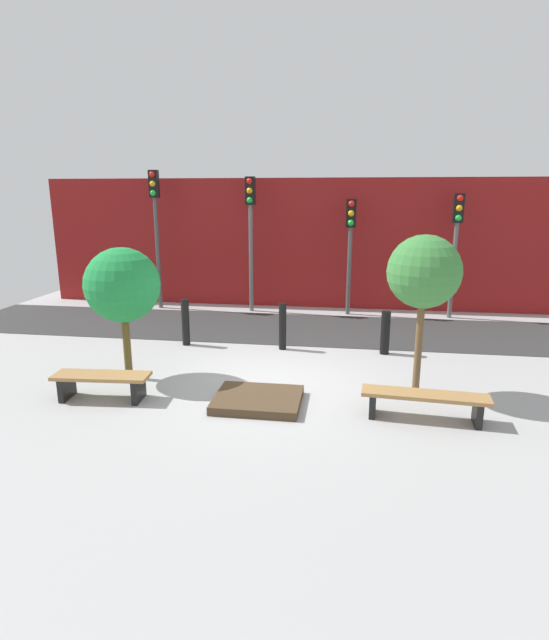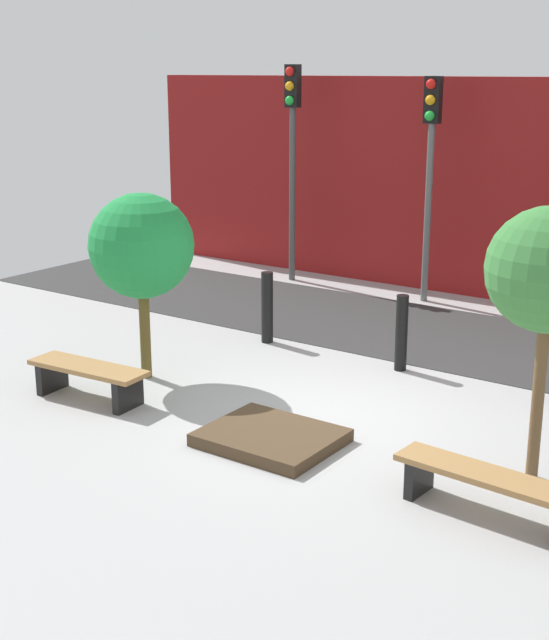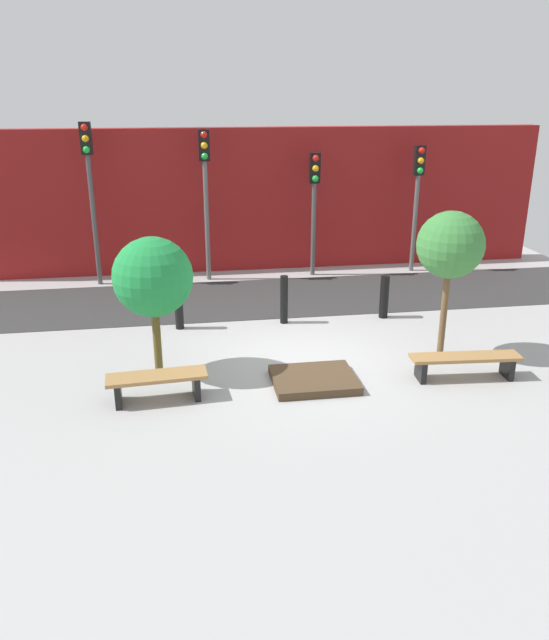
{
  "view_description": "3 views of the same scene",
  "coord_description": "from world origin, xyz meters",
  "px_view_note": "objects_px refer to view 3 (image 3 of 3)",
  "views": [
    {
      "loc": [
        1.43,
        -8.61,
        3.41
      ],
      "look_at": [
        0.22,
        -0.58,
        1.36
      ],
      "focal_mm": 28.0,
      "sensor_mm": 36.0,
      "label": 1
    },
    {
      "loc": [
        5.3,
        -8.42,
        4.01
      ],
      "look_at": [
        -0.47,
        -0.25,
        1.18
      ],
      "focal_mm": 50.0,
      "sensor_mm": 36.0,
      "label": 2
    },
    {
      "loc": [
        -2.19,
        -10.54,
        4.75
      ],
      "look_at": [
        -0.59,
        -0.34,
        0.98
      ],
      "focal_mm": 35.0,
      "sensor_mm": 36.0,
      "label": 3
    }
  ],
  "objects_px": {
    "tree_behind_left_bench": "(153,278)",
    "bench_right": "(465,362)",
    "bollard_left": "(284,300)",
    "planter_bed": "(314,380)",
    "bollard_far_left": "(179,304)",
    "bench_left": "(157,382)",
    "traffic_light_mid_west": "(205,179)",
    "traffic_light_east": "(418,185)",
    "traffic_light_west": "(90,176)",
    "tree_behind_right_bench": "(450,246)",
    "traffic_light_mid_east": "(314,192)",
    "bollard_center": "(384,297)"
  },
  "relations": [
    {
      "from": "bollard_far_left",
      "to": "traffic_light_mid_east",
      "type": "height_order",
      "value": "traffic_light_mid_east"
    },
    {
      "from": "bollard_center",
      "to": "traffic_light_mid_east",
      "type": "xyz_separation_m",
      "value": [
        -0.83,
        3.64,
        1.81
      ]
    },
    {
      "from": "traffic_light_west",
      "to": "traffic_light_mid_east",
      "type": "height_order",
      "value": "traffic_light_west"
    },
    {
      "from": "tree_behind_right_bench",
      "to": "bench_left",
      "type": "bearing_deg",
      "value": -168.91
    },
    {
      "from": "traffic_light_mid_east",
      "to": "bollard_center",
      "type": "bearing_deg",
      "value": -77.16
    },
    {
      "from": "bench_right",
      "to": "traffic_light_west",
      "type": "height_order",
      "value": "traffic_light_west"
    },
    {
      "from": "traffic_light_mid_west",
      "to": "traffic_light_east",
      "type": "xyz_separation_m",
      "value": [
        5.72,
        -0.0,
        -0.29
      ]
    },
    {
      "from": "bollard_center",
      "to": "traffic_light_mid_east",
      "type": "distance_m",
      "value": 4.15
    },
    {
      "from": "bench_left",
      "to": "bollard_left",
      "type": "relative_size",
      "value": 1.55
    },
    {
      "from": "planter_bed",
      "to": "bollard_left",
      "type": "xyz_separation_m",
      "value": [
        0.0,
        3.08,
        0.46
      ]
    },
    {
      "from": "bollard_far_left",
      "to": "traffic_light_east",
      "type": "bearing_deg",
      "value": 29.08
    },
    {
      "from": "bench_right",
      "to": "bollard_center",
      "type": "height_order",
      "value": "bollard_center"
    },
    {
      "from": "bench_right",
      "to": "bollard_far_left",
      "type": "bearing_deg",
      "value": 150.53
    },
    {
      "from": "bench_left",
      "to": "bench_right",
      "type": "bearing_deg",
      "value": -4.21
    },
    {
      "from": "traffic_light_west",
      "to": "tree_behind_right_bench",
      "type": "bearing_deg",
      "value": -40.24
    },
    {
      "from": "bench_left",
      "to": "traffic_light_mid_east",
      "type": "xyz_separation_m",
      "value": [
        4.09,
        6.92,
        1.96
      ]
    },
    {
      "from": "bollard_left",
      "to": "traffic_light_east",
      "type": "height_order",
      "value": "traffic_light_east"
    },
    {
      "from": "bollard_center",
      "to": "bollard_left",
      "type": "bearing_deg",
      "value": 180.0
    },
    {
      "from": "traffic_light_east",
      "to": "traffic_light_mid_west",
      "type": "bearing_deg",
      "value": 179.99
    },
    {
      "from": "planter_bed",
      "to": "traffic_light_east",
      "type": "xyz_separation_m",
      "value": [
        4.29,
        6.72,
        2.31
      ]
    },
    {
      "from": "tree_behind_left_bench",
      "to": "bench_right",
      "type": "bearing_deg",
      "value": -11.09
    },
    {
      "from": "bench_left",
      "to": "traffic_light_mid_east",
      "type": "bearing_deg",
      "value": 55.22
    },
    {
      "from": "bench_left",
      "to": "tree_behind_left_bench",
      "type": "xyz_separation_m",
      "value": [
        0.0,
        1.04,
        1.47
      ]
    },
    {
      "from": "planter_bed",
      "to": "traffic_light_west",
      "type": "distance_m",
      "value": 8.43
    },
    {
      "from": "bollard_left",
      "to": "traffic_light_mid_west",
      "type": "xyz_separation_m",
      "value": [
        -1.43,
        3.65,
        2.15
      ]
    },
    {
      "from": "bollard_left",
      "to": "planter_bed",
      "type": "bearing_deg",
      "value": -90.0
    },
    {
      "from": "tree_behind_left_bench",
      "to": "traffic_light_east",
      "type": "xyz_separation_m",
      "value": [
        6.95,
        5.88,
        0.6
      ]
    },
    {
      "from": "bench_left",
      "to": "tree_behind_left_bench",
      "type": "relative_size",
      "value": 0.66
    },
    {
      "from": "tree_behind_right_bench",
      "to": "planter_bed",
      "type": "bearing_deg",
      "value": -162.43
    },
    {
      "from": "planter_bed",
      "to": "traffic_light_east",
      "type": "bearing_deg",
      "value": 57.45
    },
    {
      "from": "bollard_far_left",
      "to": "bollard_left",
      "type": "distance_m",
      "value": 2.26
    },
    {
      "from": "bench_left",
      "to": "planter_bed",
      "type": "relative_size",
      "value": 1.15
    },
    {
      "from": "bollard_far_left",
      "to": "traffic_light_west",
      "type": "relative_size",
      "value": 0.27
    },
    {
      "from": "tree_behind_left_bench",
      "to": "bollard_far_left",
      "type": "xyz_separation_m",
      "value": [
        0.4,
        2.24,
        -1.24
      ]
    },
    {
      "from": "bollard_center",
      "to": "traffic_light_west",
      "type": "distance_m",
      "value": 7.85
    },
    {
      "from": "traffic_light_mid_west",
      "to": "traffic_light_mid_east",
      "type": "bearing_deg",
      "value": -0.03
    },
    {
      "from": "bollard_far_left",
      "to": "tree_behind_left_bench",
      "type": "bearing_deg",
      "value": -100.1
    },
    {
      "from": "tree_behind_left_bench",
      "to": "traffic_light_mid_west",
      "type": "distance_m",
      "value": 6.07
    },
    {
      "from": "traffic_light_east",
      "to": "traffic_light_west",
      "type": "bearing_deg",
      "value": 179.99
    },
    {
      "from": "bench_right",
      "to": "traffic_light_east",
      "type": "height_order",
      "value": "traffic_light_east"
    },
    {
      "from": "bollard_far_left",
      "to": "traffic_light_mid_west",
      "type": "bearing_deg",
      "value": 77.17
    },
    {
      "from": "tree_behind_right_bench",
      "to": "traffic_light_mid_east",
      "type": "height_order",
      "value": "traffic_light_mid_east"
    },
    {
      "from": "traffic_light_mid_west",
      "to": "traffic_light_mid_east",
      "type": "height_order",
      "value": "traffic_light_mid_west"
    },
    {
      "from": "traffic_light_mid_west",
      "to": "bench_right",
      "type": "bearing_deg",
      "value": -59.43
    },
    {
      "from": "planter_bed",
      "to": "traffic_light_mid_east",
      "type": "height_order",
      "value": "traffic_light_mid_east"
    },
    {
      "from": "traffic_light_mid_east",
      "to": "tree_behind_left_bench",
      "type": "bearing_deg",
      "value": -124.82
    },
    {
      "from": "planter_bed",
      "to": "traffic_light_mid_west",
      "type": "xyz_separation_m",
      "value": [
        -1.43,
        6.72,
        2.61
      ]
    },
    {
      "from": "tree_behind_right_bench",
      "to": "traffic_light_mid_east",
      "type": "xyz_separation_m",
      "value": [
        -1.23,
        5.88,
        0.14
      ]
    },
    {
      "from": "planter_bed",
      "to": "bollard_left",
      "type": "distance_m",
      "value": 3.11
    },
    {
      "from": "bollard_left",
      "to": "traffic_light_west",
      "type": "xyz_separation_m",
      "value": [
        -4.29,
        3.65,
        2.27
      ]
    }
  ]
}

